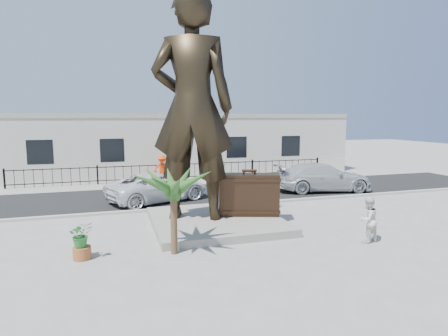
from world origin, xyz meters
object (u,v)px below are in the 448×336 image
at_px(statue, 192,107).
at_px(tourist, 368,220).
at_px(suitcase, 249,194).
at_px(car_white, 158,187).

relative_size(statue, tourist, 5.51).
bearing_deg(suitcase, car_white, 140.32).
relative_size(tourist, car_white, 0.31).
bearing_deg(statue, tourist, 163.24).
distance_m(statue, suitcase, 4.37).
distance_m(tourist, car_white, 10.90).
relative_size(statue, car_white, 1.69).
relative_size(statue, suitcase, 3.62).
relative_size(suitcase, car_white, 0.47).
bearing_deg(statue, suitcase, -167.54).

